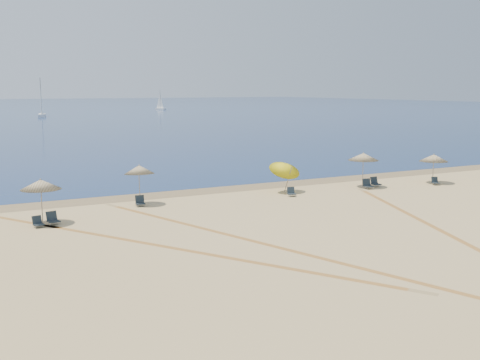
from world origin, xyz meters
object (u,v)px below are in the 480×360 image
(umbrella_4, at_px, (363,157))
(chair_4, at_px, (140,201))
(umbrella_3, at_px, (285,167))
(chair_5, at_px, (291,192))
(chair_7, at_px, (375,182))
(umbrella_5, at_px, (434,158))
(chair_3, at_px, (53,219))
(umbrella_2, at_px, (139,170))
(sailboat_1, at_px, (160,104))
(chair_6, at_px, (368,184))
(umbrella_1, at_px, (41,184))
(chair_8, at_px, (435,181))
(chair_2, at_px, (38,222))
(sailboat_0, at_px, (41,105))

(umbrella_4, relative_size, chair_4, 3.62)
(umbrella_3, xyz_separation_m, chair_4, (-10.86, -0.04, -1.53))
(umbrella_4, relative_size, chair_5, 3.60)
(chair_4, height_order, chair_7, chair_7)
(umbrella_3, height_order, umbrella_5, umbrella_3)
(umbrella_4, relative_size, chair_3, 3.29)
(chair_4, distance_m, chair_7, 18.35)
(umbrella_2, distance_m, sailboat_1, 169.55)
(umbrella_3, xyz_separation_m, chair_6, (6.30, -1.55, -1.50))
(chair_4, relative_size, chair_5, 0.99)
(chair_4, bearing_deg, umbrella_2, 80.99)
(umbrella_5, height_order, chair_3, umbrella_5)
(chair_6, distance_m, chair_7, 1.26)
(umbrella_3, distance_m, chair_3, 16.95)
(umbrella_1, height_order, umbrella_2, umbrella_2)
(umbrella_1, xyz_separation_m, sailboat_1, (63.00, 162.61, -0.08))
(umbrella_1, distance_m, umbrella_5, 29.87)
(umbrella_3, bearing_deg, umbrella_2, 176.84)
(chair_4, height_order, sailboat_1, sailboat_1)
(chair_6, xyz_separation_m, chair_8, (5.86, -1.01, -0.06))
(umbrella_1, height_order, umbrella_3, umbrella_3)
(chair_3, xyz_separation_m, chair_4, (5.81, 2.64, -0.02))
(chair_5, bearing_deg, chair_8, 12.31)
(umbrella_5, bearing_deg, chair_4, 175.94)
(chair_8, xyz_separation_m, sailboat_1, (33.70, 162.99, 1.85))
(umbrella_3, distance_m, chair_7, 7.68)
(umbrella_5, xyz_separation_m, chair_2, (-30.23, -1.29, -1.72))
(chair_2, bearing_deg, chair_5, -9.26)
(umbrella_1, bearing_deg, chair_2, -113.42)
(umbrella_2, distance_m, chair_3, 7.11)
(umbrella_4, relative_size, umbrella_5, 1.14)
(sailboat_0, bearing_deg, chair_4, -85.41)
(chair_4, bearing_deg, chair_7, 5.05)
(chair_5, distance_m, sailboat_0, 126.75)
(umbrella_1, xyz_separation_m, umbrella_3, (17.13, 2.17, -0.37))
(umbrella_3, distance_m, umbrella_4, 6.60)
(chair_3, relative_size, chair_6, 1.00)
(umbrella_3, relative_size, chair_5, 3.51)
(chair_3, bearing_deg, umbrella_3, -3.52)
(chair_3, relative_size, chair_5, 1.09)
(umbrella_5, bearing_deg, chair_3, -178.11)
(chair_7, bearing_deg, umbrella_1, -175.24)
(chair_7, bearing_deg, chair_5, -174.46)
(umbrella_2, xyz_separation_m, umbrella_3, (10.66, -0.59, -0.43))
(umbrella_5, xyz_separation_m, chair_8, (-0.57, -0.84, -1.72))
(chair_5, xyz_separation_m, sailboat_1, (46.27, 161.95, 1.84))
(umbrella_2, xyz_separation_m, chair_7, (18.12, -1.63, -1.94))
(umbrella_1, xyz_separation_m, sailboat_0, (17.80, 127.37, 0.91))
(umbrella_3, relative_size, chair_8, 3.53)
(umbrella_4, height_order, chair_6, umbrella_4)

